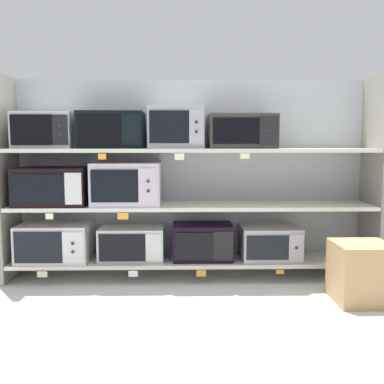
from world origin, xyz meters
TOP-DOWN VIEW (x-y plane):
  - ground at (0.00, -1.00)m, footprint 6.90×6.00m
  - back_panel at (0.00, 0.24)m, footprint 3.10×0.04m
  - upright_left at (-1.48, 0.00)m, footprint 0.05×0.44m
  - upright_right at (1.48, 0.00)m, footprint 0.05×0.44m
  - shelf_0 at (0.00, 0.00)m, footprint 2.90×0.44m
  - microwave_0 at (-1.11, -0.00)m, footprint 0.56×0.43m
  - microwave_1 at (-0.49, -0.00)m, footprint 0.52×0.33m
  - microwave_2 at (0.09, -0.00)m, footprint 0.48×0.34m
  - microwave_3 at (0.64, -0.00)m, footprint 0.47×0.39m
  - price_tag_0 at (-1.16, -0.22)m, footprint 0.08×0.00m
  - price_tag_1 at (-0.46, -0.22)m, footprint 0.07×0.00m
  - price_tag_2 at (0.07, -0.22)m, footprint 0.07×0.00m
  - price_tag_3 at (0.68, -0.22)m, footprint 0.06×0.00m
  - shelf_1 at (0.00, 0.00)m, footprint 2.90×0.44m
  - microwave_4 at (-1.11, -0.00)m, footprint 0.56×0.42m
  - microwave_5 at (-0.52, -0.00)m, footprint 0.54×0.43m
  - price_tag_4 at (-1.09, -0.22)m, footprint 0.06×0.00m
  - price_tag_5 at (-0.53, -0.22)m, footprint 0.08×0.00m
  - shelf_2 at (0.00, 0.00)m, footprint 2.90×0.44m
  - microwave_6 at (-1.16, -0.00)m, footprint 0.46×0.35m
  - microwave_7 at (-0.64, -0.00)m, footprint 0.51×0.36m
  - microwave_8 at (-0.13, -0.00)m, footprint 0.43×0.39m
  - microwave_9 at (0.39, -0.00)m, footprint 0.53×0.42m
  - price_tag_6 at (-0.68, -0.22)m, footprint 0.06×0.00m
  - price_tag_7 at (-0.10, -0.22)m, footprint 0.07×0.00m
  - price_tag_8 at (0.39, -0.22)m, footprint 0.07×0.00m
  - shipping_carton at (1.16, -0.59)m, footprint 0.38×0.38m

SIDE VIEW (x-z plane):
  - ground at x=0.00m, z-range -0.02..0.00m
  - price_tag_2 at x=0.07m, z-range 0.07..0.12m
  - price_tag_1 at x=-0.46m, z-range 0.07..0.12m
  - price_tag_0 at x=-1.16m, z-range 0.07..0.12m
  - price_tag_3 at x=0.68m, z-range 0.09..0.12m
  - shelf_0 at x=0.00m, z-range 0.12..0.15m
  - shipping_carton at x=1.16m, z-range 0.00..0.41m
  - microwave_1 at x=-0.49m, z-range 0.15..0.42m
  - microwave_3 at x=0.64m, z-range 0.15..0.42m
  - microwave_2 at x=0.09m, z-range 0.15..0.44m
  - microwave_0 at x=-1.11m, z-range 0.15..0.45m
  - price_tag_5 at x=-0.53m, z-range 0.52..0.57m
  - price_tag_4 at x=-1.09m, z-range 0.52..0.57m
  - shelf_1 at x=0.00m, z-range 0.57..0.60m
  - microwave_4 at x=-1.11m, z-range 0.60..0.90m
  - microwave_5 at x=-0.52m, z-range 0.60..0.94m
  - back_panel at x=0.00m, z-range 0.00..1.63m
  - upright_left at x=-1.48m, z-range 0.00..1.63m
  - upright_right at x=1.48m, z-range 0.00..1.63m
  - price_tag_7 at x=-0.10m, z-range 0.97..1.02m
  - price_tag_6 at x=-0.68m, z-range 0.97..1.02m
  - price_tag_8 at x=0.39m, z-range 0.98..1.02m
  - shelf_2 at x=0.00m, z-range 1.02..1.05m
  - microwave_9 at x=0.39m, z-range 1.05..1.32m
  - microwave_6 at x=-1.16m, z-range 1.05..1.34m
  - microwave_7 at x=-0.64m, z-range 1.05..1.34m
  - microwave_8 at x=-0.13m, z-range 1.05..1.38m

